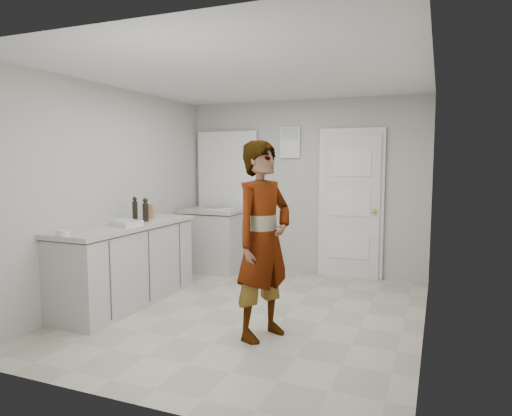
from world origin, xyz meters
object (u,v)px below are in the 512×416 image
at_px(cake_mix_box, 150,212).
at_px(baking_dish, 126,223).
at_px(egg_bowl, 64,233).
at_px(spice_jar, 145,218).
at_px(oil_cruet_a, 146,210).
at_px(person, 263,240).
at_px(oil_cruet_b, 135,209).

relative_size(cake_mix_box, baking_dish, 0.46).
bearing_deg(egg_bowl, baking_dish, 80.95).
height_order(cake_mix_box, spice_jar, cake_mix_box).
xyz_separation_m(cake_mix_box, oil_cruet_a, (0.10, -0.23, 0.04)).
height_order(person, baking_dish, person).
height_order(cake_mix_box, egg_bowl, cake_mix_box).
relative_size(cake_mix_box, oil_cruet_b, 0.63).
bearing_deg(cake_mix_box, person, -22.14).
height_order(spice_jar, oil_cruet_b, oil_cruet_b).
relative_size(oil_cruet_b, baking_dish, 0.73).
height_order(oil_cruet_a, oil_cruet_b, oil_cruet_b).
bearing_deg(spice_jar, cake_mix_box, 108.32).
height_order(person, oil_cruet_b, person).
relative_size(person, baking_dish, 4.70).
xyz_separation_m(oil_cruet_b, egg_bowl, (0.07, -1.20, -0.11)).
bearing_deg(egg_bowl, cake_mix_box, 88.37).
height_order(person, spice_jar, person).
bearing_deg(cake_mix_box, oil_cruet_b, -122.52).
xyz_separation_m(baking_dish, egg_bowl, (-0.12, -0.77, -0.00)).
xyz_separation_m(cake_mix_box, oil_cruet_b, (-0.11, -0.15, 0.05)).
relative_size(person, egg_bowl, 14.61).
distance_m(cake_mix_box, oil_cruet_a, 0.25).
relative_size(spice_jar, oil_cruet_b, 0.25).
height_order(spice_jar, baking_dish, spice_jar).
bearing_deg(cake_mix_box, egg_bowl, -89.66).
bearing_deg(spice_jar, egg_bowl, -95.13).
xyz_separation_m(oil_cruet_a, egg_bowl, (-0.14, -1.12, -0.11)).
bearing_deg(cake_mix_box, spice_jar, -69.72).
relative_size(oil_cruet_a, oil_cruet_b, 0.99).
bearing_deg(cake_mix_box, oil_cruet_a, -64.92).
bearing_deg(baking_dish, person, -7.39).
distance_m(person, egg_bowl, 1.91).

